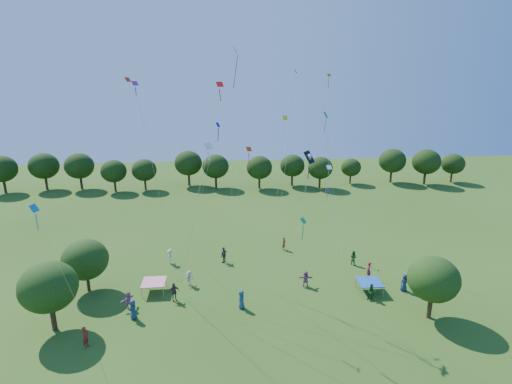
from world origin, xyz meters
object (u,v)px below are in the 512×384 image
object	(u,v)px
tent_red_stripe	(154,282)
tent_blue	(370,282)
pirate_kite	(309,160)
red_high_kite	(234,97)
near_tree_north	(85,259)
near_tree_west	(48,287)
near_tree_east	(434,279)

from	to	relation	value
tent_red_stripe	tent_blue	size ratio (longest dim) A/B	1.00
pirate_kite	red_high_kite	bearing A→B (deg)	135.41
near_tree_north	tent_red_stripe	bearing A→B (deg)	-7.33
near_tree_west	near_tree_north	bearing A→B (deg)	82.10
near_tree_east	tent_blue	bearing A→B (deg)	127.77
tent_blue	pirate_kite	world-z (taller)	pirate_kite
tent_red_stripe	tent_blue	xyz separation A→B (m)	(20.60, -1.85, 0.00)
near_tree_east	pirate_kite	world-z (taller)	pirate_kite
near_tree_north	pirate_kite	bearing A→B (deg)	-11.75
pirate_kite	near_tree_west	bearing A→B (deg)	-174.75
pirate_kite	tent_blue	bearing A→B (deg)	12.96
near_tree_west	near_tree_east	xyz separation A→B (m)	(31.39, -1.13, -0.25)
near_tree_east	tent_red_stripe	size ratio (longest dim) A/B	2.54
near_tree_west	red_high_kite	bearing A→B (deg)	26.72
tent_red_stripe	near_tree_east	bearing A→B (deg)	-14.95
near_tree_west	near_tree_north	world-z (taller)	near_tree_west
near_tree_north	tent_red_stripe	xyz separation A→B (m)	(6.36, -0.82, -2.26)
tent_red_stripe	tent_blue	distance (m)	20.69
near_tree_north	tent_red_stripe	size ratio (longest dim) A/B	2.38
near_tree_north	red_high_kite	world-z (taller)	red_high_kite
tent_blue	red_high_kite	world-z (taller)	red_high_kite
near_tree_west	tent_blue	distance (m)	28.19
red_high_kite	near_tree_north	bearing A→B (deg)	-173.91
near_tree_west	pirate_kite	world-z (taller)	pirate_kite
near_tree_west	tent_blue	xyz separation A→B (m)	(27.82, 3.48, -2.88)
tent_blue	near_tree_west	bearing A→B (deg)	-172.86
near_tree_west	near_tree_north	xyz separation A→B (m)	(0.85, 6.15, -0.62)
tent_red_stripe	pirate_kite	size ratio (longest dim) A/B	0.17
tent_red_stripe	pirate_kite	world-z (taller)	pirate_kite
near_tree_west	tent_blue	bearing A→B (deg)	7.14
tent_red_stripe	red_high_kite	distance (m)	19.03
near_tree_east	pirate_kite	xyz separation A→B (m)	(-10.29, 3.06, 9.68)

